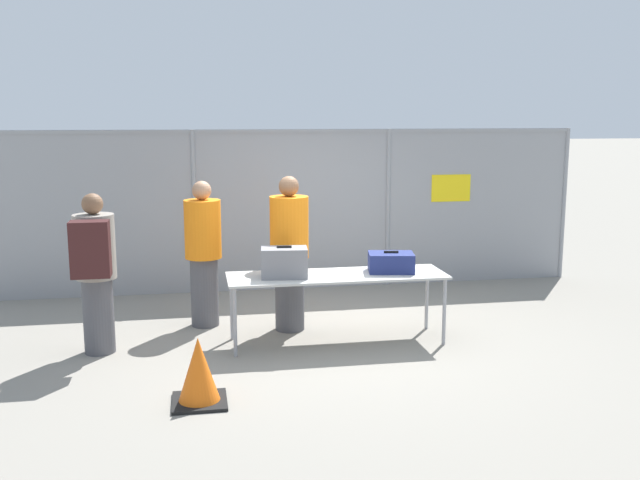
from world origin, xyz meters
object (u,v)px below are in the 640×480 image
Objects in this scene: traffic_cone at (199,373)px; security_worker_near at (289,252)px; traveler_hooded at (95,267)px; security_worker_far at (203,252)px; inspection_table at (337,279)px; suitcase_grey at (284,262)px; utility_trailer at (371,239)px; suitcase_navy at (391,262)px.

security_worker_near is at bearing 61.84° from traffic_cone.
traveler_hooded is 1.41m from security_worker_far.
inspection_table is 0.62m from suitcase_grey.
utility_trailer is (3.98, 4.05, -0.52)m from traveler_hooded.
inspection_table is 1.33× the size of security_worker_near.
utility_trailer reaches higher than traffic_cone.
suitcase_grey is at bearing -177.67° from suitcase_navy.
security_worker_near reaches higher than utility_trailer.
suitcase_navy reaches higher than utility_trailer.
traveler_hooded is at bearing 178.14° from suitcase_grey.
traveler_hooded is (-2.55, 0.05, 0.22)m from inspection_table.
traveler_hooded is 2.86× the size of traffic_cone.
inspection_table is 1.41× the size of traveler_hooded.
inspection_table is at bearing 131.42° from security_worker_near.
traffic_cone is at bearing 64.45° from security_worker_near.
security_worker_near is 2.38m from traffic_cone.
security_worker_near is at bearing 76.92° from suitcase_grey.
traffic_cone is at bearing -145.28° from suitcase_navy.
suitcase_grey is (-0.58, -0.02, 0.21)m from inspection_table.
traffic_cone is (-0.94, -1.44, -0.65)m from suitcase_grey.
traveler_hooded is 0.98× the size of security_worker_far.
suitcase_navy reaches higher than traffic_cone.
suitcase_grey reaches higher than suitcase_navy.
security_worker_near is (0.13, 0.58, 0.01)m from suitcase_grey.
traffic_cone is (-1.53, -1.46, -0.44)m from inspection_table.
traffic_cone is at bearing -136.36° from inspection_table.
traveler_hooded is 0.94× the size of security_worker_near.
inspection_table is 4.35m from utility_trailer.
security_worker_near is at bearing 153.75° from suitcase_navy.
security_worker_far reaches higher than suitcase_grey.
traveler_hooded is at bearing 178.97° from inspection_table.
security_worker_far is at bearing 50.62° from traveler_hooded.
suitcase_navy is 2.68m from traffic_cone.
security_worker_far is 4.31m from utility_trailer.
utility_trailer is (2.01, 4.12, -0.51)m from suitcase_grey.
utility_trailer is (1.43, 4.10, -0.30)m from inspection_table.
traffic_cone is (-1.08, -2.01, -0.66)m from security_worker_near.
inspection_table is 2.56m from traveler_hooded.
traveler_hooded is 0.38× the size of utility_trailer.
suitcase_grey is at bearing 56.72° from traffic_cone.
inspection_table is at bearing 43.64° from traffic_cone.
suitcase_grey is 0.59m from security_worker_near.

